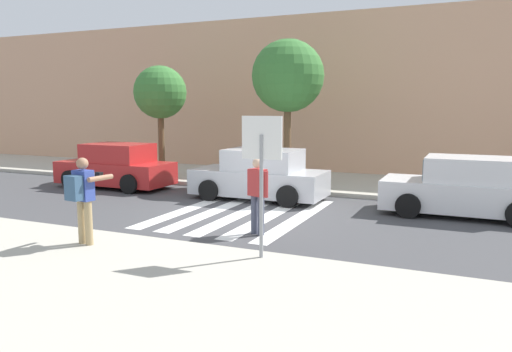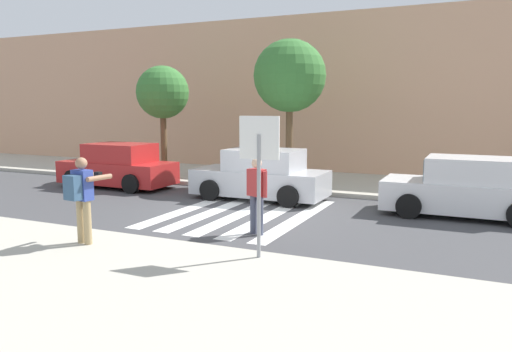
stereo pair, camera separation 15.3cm
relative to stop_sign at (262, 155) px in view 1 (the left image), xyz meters
name	(u,v)px [view 1 (the left image)]	position (x,y,z in m)	size (l,w,h in m)	color
ground_plane	(238,215)	(-2.20, 3.55, -1.99)	(120.00, 120.00, 0.00)	#424244
sidewalk_near	(59,292)	(-2.20, -2.65, -1.92)	(60.00, 6.00, 0.14)	#B2AD9E
sidewalk_far	(309,181)	(-2.20, 9.55, -1.92)	(60.00, 4.80, 0.14)	#B2AD9E
building_facade_far	(340,96)	(-2.20, 13.95, 1.29)	(56.00, 4.00, 6.57)	tan
crosswalk_stripe_0	(190,208)	(-3.80, 3.75, -1.99)	(0.44, 5.20, 0.01)	silver
crosswalk_stripe_1	(215,211)	(-3.00, 3.75, -1.99)	(0.44, 5.20, 0.01)	silver
crosswalk_stripe_2	(242,213)	(-2.20, 3.75, -1.99)	(0.44, 5.20, 0.01)	silver
crosswalk_stripe_3	(269,216)	(-1.40, 3.75, -1.99)	(0.44, 5.20, 0.01)	silver
crosswalk_stripe_4	(298,219)	(-0.60, 3.75, -1.99)	(0.44, 5.20, 0.01)	silver
stop_sign	(262,155)	(0.00, 0.00, 0.00)	(0.76, 0.08, 2.55)	gray
photographer_with_backpack	(83,193)	(-3.53, -0.65, -0.83)	(0.65, 0.89, 1.72)	tan
pedestrian_crossing	(258,192)	(-0.93, 1.93, -1.02)	(0.56, 0.34, 1.72)	#474C60
parked_car_red	(116,167)	(-8.10, 5.85, -1.27)	(4.10, 1.92, 1.55)	red
parked_car_silver	(260,176)	(-2.58, 5.85, -1.27)	(4.10, 1.92, 1.55)	#B7BABF
parked_car_white	(465,189)	(3.25, 5.85, -1.27)	(4.10, 1.92, 1.55)	white
street_tree_west	(160,93)	(-7.88, 8.32, 1.35)	(2.04, 2.04, 4.26)	brown
street_tree_center	(288,76)	(-2.65, 8.43, 1.87)	(2.51, 2.51, 5.00)	brown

